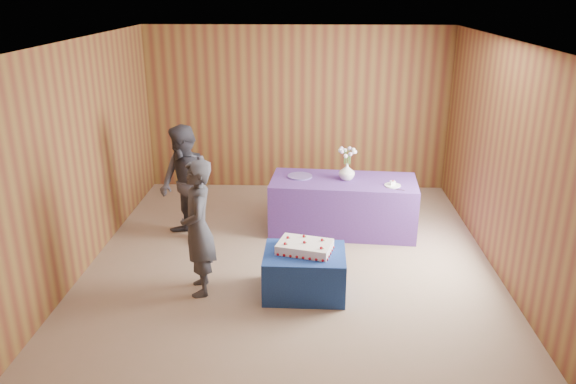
# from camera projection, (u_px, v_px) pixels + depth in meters

# --- Properties ---
(ground) EXTENTS (6.00, 6.00, 0.00)m
(ground) POSITION_uv_depth(u_px,v_px,m) (290.00, 266.00, 6.95)
(ground) COLOR #89705E
(ground) RESTS_ON ground
(room_shell) EXTENTS (5.04, 6.04, 2.72)m
(room_shell) POSITION_uv_depth(u_px,v_px,m) (291.00, 124.00, 6.33)
(room_shell) COLOR brown
(room_shell) RESTS_ON ground
(cake_table) EXTENTS (0.91, 0.71, 0.50)m
(cake_table) POSITION_uv_depth(u_px,v_px,m) (304.00, 273.00, 6.27)
(cake_table) COLOR #1B3F96
(cake_table) RESTS_ON ground
(serving_table) EXTENTS (2.06, 1.05, 0.75)m
(serving_table) POSITION_uv_depth(u_px,v_px,m) (343.00, 205.00, 7.87)
(serving_table) COLOR #513187
(serving_table) RESTS_ON ground
(sheet_cake) EXTENTS (0.69, 0.55, 0.14)m
(sheet_cake) POSITION_uv_depth(u_px,v_px,m) (305.00, 247.00, 6.20)
(sheet_cake) COLOR white
(sheet_cake) RESTS_ON cake_table
(vase) EXTENTS (0.26, 0.26, 0.23)m
(vase) POSITION_uv_depth(u_px,v_px,m) (347.00, 172.00, 7.72)
(vase) COLOR silver
(vase) RESTS_ON serving_table
(flower_spray) EXTENTS (0.26, 0.25, 0.20)m
(flower_spray) POSITION_uv_depth(u_px,v_px,m) (348.00, 152.00, 7.62)
(flower_spray) COLOR #3B6F2C
(flower_spray) RESTS_ON vase
(platter) EXTENTS (0.43, 0.43, 0.02)m
(platter) POSITION_uv_depth(u_px,v_px,m) (300.00, 176.00, 7.86)
(platter) COLOR #604F9E
(platter) RESTS_ON serving_table
(plate) EXTENTS (0.23, 0.23, 0.01)m
(plate) POSITION_uv_depth(u_px,v_px,m) (392.00, 185.00, 7.51)
(plate) COLOR white
(plate) RESTS_ON serving_table
(cake_slice) EXTENTS (0.07, 0.07, 0.08)m
(cake_slice) POSITION_uv_depth(u_px,v_px,m) (393.00, 183.00, 7.50)
(cake_slice) COLOR white
(cake_slice) RESTS_ON plate
(knife) EXTENTS (0.25, 0.13, 0.00)m
(knife) POSITION_uv_depth(u_px,v_px,m) (395.00, 189.00, 7.39)
(knife) COLOR #BBBBC0
(knife) RESTS_ON serving_table
(guest_left) EXTENTS (0.48, 0.63, 1.55)m
(guest_left) POSITION_uv_depth(u_px,v_px,m) (198.00, 228.00, 6.13)
(guest_left) COLOR #32333B
(guest_left) RESTS_ON ground
(guest_right) EXTENTS (0.97, 0.98, 1.59)m
(guest_right) POSITION_uv_depth(u_px,v_px,m) (185.00, 185.00, 7.41)
(guest_right) COLOR #363540
(guest_right) RESTS_ON ground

